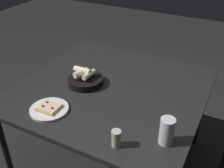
# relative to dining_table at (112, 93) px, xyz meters

# --- Properties ---
(ground) EXTENTS (8.00, 8.00, 0.00)m
(ground) POSITION_rel_dining_table_xyz_m (0.00, 0.00, -0.66)
(ground) COLOR black
(dining_table) EXTENTS (1.18, 1.16, 0.71)m
(dining_table) POSITION_rel_dining_table_xyz_m (0.00, 0.00, 0.00)
(dining_table) COLOR black
(dining_table) RESTS_ON ground
(pizza_plate) EXTENTS (0.23, 0.23, 0.04)m
(pizza_plate) POSITION_rel_dining_table_xyz_m (-0.21, -0.39, 0.06)
(pizza_plate) COLOR white
(pizza_plate) RESTS_ON dining_table
(bread_basket) EXTENTS (0.24, 0.24, 0.11)m
(bread_basket) POSITION_rel_dining_table_xyz_m (-0.18, -0.04, 0.08)
(bread_basket) COLOR black
(bread_basket) RESTS_ON dining_table
(beer_glass) EXTENTS (0.07, 0.07, 0.15)m
(beer_glass) POSITION_rel_dining_table_xyz_m (0.47, -0.33, 0.11)
(beer_glass) COLOR silver
(beer_glass) RESTS_ON dining_table
(pepper_shaker) EXTENTS (0.05, 0.05, 0.09)m
(pepper_shaker) POSITION_rel_dining_table_xyz_m (0.27, -0.47, 0.09)
(pepper_shaker) COLOR #BFB299
(pepper_shaker) RESTS_ON dining_table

